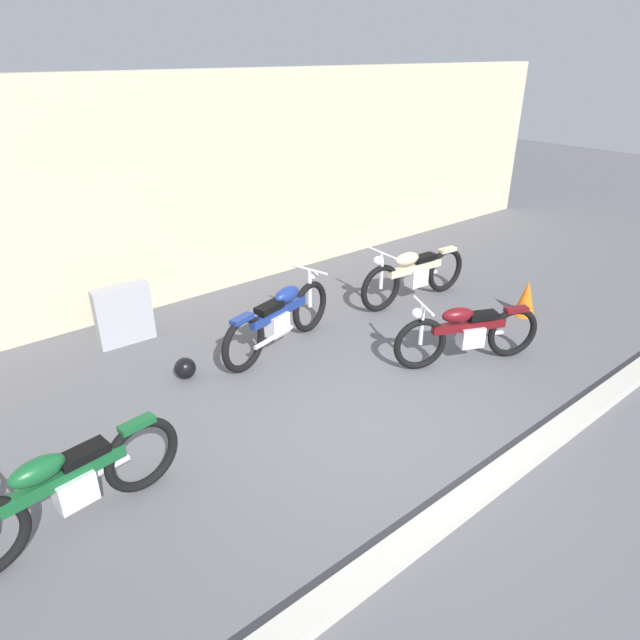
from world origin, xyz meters
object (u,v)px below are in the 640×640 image
object	(u,v)px
motorcycle_green	(65,487)
motorcycle_cream	(414,274)
stone_marker	(124,315)
traffic_cone	(526,298)
motorcycle_blue	(280,318)
helmet	(185,368)
motorcycle_maroon	(467,332)

from	to	relation	value
motorcycle_green	motorcycle_cream	distance (m)	5.96
stone_marker	motorcycle_cream	size ratio (longest dim) A/B	0.39
stone_marker	motorcycle_green	xyz separation A→B (m)	(-1.68, -2.96, 0.04)
stone_marker	traffic_cone	distance (m)	5.87
stone_marker	motorcycle_cream	world-z (taller)	motorcycle_cream
traffic_cone	motorcycle_blue	size ratio (longest dim) A/B	0.27
traffic_cone	motorcycle_green	size ratio (longest dim) A/B	0.26
traffic_cone	motorcycle_cream	xyz separation A→B (m)	(-0.93, 1.45, 0.19)
stone_marker	helmet	size ratio (longest dim) A/B	3.14
helmet	motorcycle_blue	size ratio (longest dim) A/B	0.13
motorcycle_blue	motorcycle_maroon	distance (m)	2.43
traffic_cone	motorcycle_cream	size ratio (longest dim) A/B	0.26
motorcycle_blue	helmet	bearing A→B (deg)	159.39
helmet	motorcycle_green	size ratio (longest dim) A/B	0.13
motorcycle_blue	motorcycle_maroon	world-z (taller)	motorcycle_blue
stone_marker	motorcycle_blue	xyz separation A→B (m)	(1.54, -1.50, 0.04)
traffic_cone	motorcycle_green	xyz separation A→B (m)	(-6.72, 0.04, 0.18)
stone_marker	helmet	bearing A→B (deg)	-82.19
stone_marker	motorcycle_green	bearing A→B (deg)	-119.59
stone_marker	motorcycle_blue	bearing A→B (deg)	-44.33
traffic_cone	helmet	bearing A→B (deg)	161.28
helmet	motorcycle_blue	distance (m)	1.39
motorcycle_cream	motorcycle_blue	bearing A→B (deg)	3.87
motorcycle_green	motorcycle_cream	xyz separation A→B (m)	(5.79, 1.41, 0.01)
motorcycle_green	motorcycle_cream	world-z (taller)	motorcycle_cream
helmet	stone_marker	bearing A→B (deg)	97.81
motorcycle_maroon	motorcycle_blue	bearing A→B (deg)	-23.30
helmet	motorcycle_maroon	xyz separation A→B (m)	(2.96, -1.95, 0.30)
stone_marker	motorcycle_blue	size ratio (longest dim) A/B	0.40
motorcycle_green	motorcycle_blue	size ratio (longest dim) A/B	1.00
helmet	motorcycle_green	world-z (taller)	motorcycle_green
helmet	motorcycle_green	bearing A→B (deg)	-139.41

